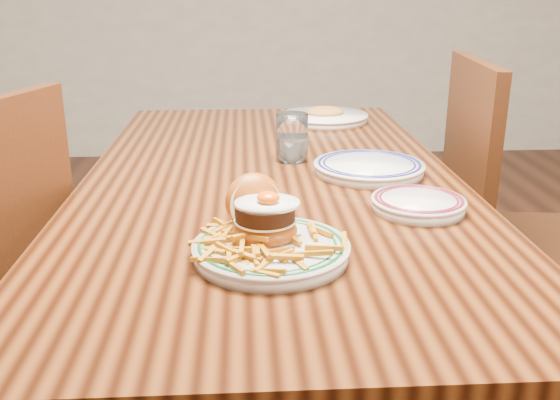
{
  "coord_description": "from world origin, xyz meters",
  "views": [
    {
      "loc": [
        -0.06,
        -1.37,
        1.17
      ],
      "look_at": [
        -0.01,
        -0.42,
        0.84
      ],
      "focal_mm": 40.0,
      "sensor_mm": 36.0,
      "label": 1
    }
  ],
  "objects": [
    {
      "name": "chair_right",
      "position": [
        0.66,
        0.19,
        0.53
      ],
      "size": [
        0.5,
        0.5,
        0.98
      ],
      "rotation": [
        0.0,
        0.0,
        3.04
      ],
      "color": "#3C1D0C",
      "rests_on": "floor"
    },
    {
      "name": "rear_plate",
      "position": [
        0.23,
        0.0,
        0.77
      ],
      "size": [
        0.25,
        0.25,
        0.03
      ],
      "rotation": [
        0.0,
        0.0,
        0.4
      ],
      "color": "silver",
      "rests_on": "table"
    },
    {
      "name": "main_plate",
      "position": [
        -0.03,
        -0.44,
        0.78
      ],
      "size": [
        0.25,
        0.27,
        0.12
      ],
      "rotation": [
        0.0,
        0.0,
        0.27
      ],
      "color": "silver",
      "rests_on": "table"
    },
    {
      "name": "side_plate",
      "position": [
        0.27,
        -0.25,
        0.77
      ],
      "size": [
        0.18,
        0.18,
        0.03
      ],
      "rotation": [
        0.0,
        0.0,
        0.35
      ],
      "color": "silver",
      "rests_on": "table"
    },
    {
      "name": "far_plate",
      "position": [
        0.2,
        0.57,
        0.77
      ],
      "size": [
        0.27,
        0.27,
        0.05
      ],
      "rotation": [
        0.0,
        0.0,
        0.25
      ],
      "color": "silver",
      "rests_on": "table"
    },
    {
      "name": "table",
      "position": [
        0.0,
        0.0,
        0.66
      ],
      "size": [
        0.85,
        1.6,
        0.75
      ],
      "color": "black",
      "rests_on": "floor"
    },
    {
      "name": "water_glass",
      "position": [
        0.06,
        0.12,
        0.8
      ],
      "size": [
        0.08,
        0.08,
        0.12
      ],
      "color": "white",
      "rests_on": "table"
    }
  ]
}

